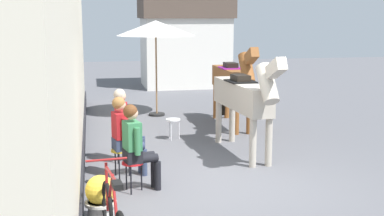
{
  "coord_description": "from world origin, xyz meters",
  "views": [
    {
      "loc": [
        -2.2,
        -7.94,
        2.73
      ],
      "look_at": [
        -0.4,
        1.2,
        1.05
      ],
      "focal_mm": 48.46,
      "sensor_mm": 36.0,
      "label": 1
    }
  ],
  "objects_px": {
    "seated_visitor_near": "(136,143)",
    "seated_visitor_middle": "(124,132)",
    "saddled_horse_far": "(233,80)",
    "flower_planter_near": "(101,198)",
    "saddled_horse_near": "(244,97)",
    "cafe_parasol": "(156,29)",
    "spare_stool_white": "(173,122)",
    "seated_visitor_far": "(125,121)"
  },
  "relations": [
    {
      "from": "seated_visitor_near",
      "to": "seated_visitor_middle",
      "type": "xyz_separation_m",
      "value": [
        -0.13,
        0.79,
        0.0
      ]
    },
    {
      "from": "saddled_horse_far",
      "to": "flower_planter_near",
      "type": "bearing_deg",
      "value": -121.49
    },
    {
      "from": "saddled_horse_far",
      "to": "saddled_horse_near",
      "type": "bearing_deg",
      "value": -100.74
    },
    {
      "from": "cafe_parasol",
      "to": "saddled_horse_near",
      "type": "bearing_deg",
      "value": -74.95
    },
    {
      "from": "cafe_parasol",
      "to": "spare_stool_white",
      "type": "bearing_deg",
      "value": -89.84
    },
    {
      "from": "saddled_horse_near",
      "to": "cafe_parasol",
      "type": "distance_m",
      "value": 4.66
    },
    {
      "from": "seated_visitor_far",
      "to": "seated_visitor_middle",
      "type": "bearing_deg",
      "value": -94.53
    },
    {
      "from": "seated_visitor_near",
      "to": "saddled_horse_far",
      "type": "xyz_separation_m",
      "value": [
        2.75,
        4.32,
        0.38
      ]
    },
    {
      "from": "saddled_horse_near",
      "to": "flower_planter_near",
      "type": "height_order",
      "value": "saddled_horse_near"
    },
    {
      "from": "seated_visitor_far",
      "to": "saddled_horse_near",
      "type": "relative_size",
      "value": 0.46
    },
    {
      "from": "seated_visitor_middle",
      "to": "flower_planter_near",
      "type": "relative_size",
      "value": 2.17
    },
    {
      "from": "seated_visitor_near",
      "to": "spare_stool_white",
      "type": "xyz_separation_m",
      "value": [
        1.1,
        3.28,
        -0.38
      ]
    },
    {
      "from": "seated_visitor_far",
      "to": "seated_visitor_near",
      "type": "bearing_deg",
      "value": -87.91
    },
    {
      "from": "seated_visitor_far",
      "to": "saddled_horse_near",
      "type": "height_order",
      "value": "saddled_horse_near"
    },
    {
      "from": "saddled_horse_far",
      "to": "flower_planter_near",
      "type": "distance_m",
      "value": 6.44
    },
    {
      "from": "saddled_horse_near",
      "to": "seated_visitor_middle",
      "type": "bearing_deg",
      "value": -158.14
    },
    {
      "from": "saddled_horse_far",
      "to": "cafe_parasol",
      "type": "relative_size",
      "value": 1.16
    },
    {
      "from": "seated_visitor_near",
      "to": "seated_visitor_middle",
      "type": "bearing_deg",
      "value": 99.63
    },
    {
      "from": "seated_visitor_far",
      "to": "saddled_horse_near",
      "type": "distance_m",
      "value": 2.36
    },
    {
      "from": "saddled_horse_near",
      "to": "saddled_horse_far",
      "type": "bearing_deg",
      "value": 79.26
    },
    {
      "from": "seated_visitor_near",
      "to": "cafe_parasol",
      "type": "xyz_separation_m",
      "value": [
        1.09,
        6.1,
        1.59
      ]
    },
    {
      "from": "saddled_horse_near",
      "to": "cafe_parasol",
      "type": "height_order",
      "value": "cafe_parasol"
    },
    {
      "from": "seated_visitor_middle",
      "to": "seated_visitor_far",
      "type": "distance_m",
      "value": 0.91
    },
    {
      "from": "flower_planter_near",
      "to": "seated_visitor_middle",
      "type": "bearing_deg",
      "value": 76.76
    },
    {
      "from": "seated_visitor_near",
      "to": "flower_planter_near",
      "type": "bearing_deg",
      "value": -117.35
    },
    {
      "from": "seated_visitor_near",
      "to": "cafe_parasol",
      "type": "height_order",
      "value": "cafe_parasol"
    },
    {
      "from": "cafe_parasol",
      "to": "seated_visitor_near",
      "type": "bearing_deg",
      "value": -100.17
    },
    {
      "from": "saddled_horse_far",
      "to": "spare_stool_white",
      "type": "relative_size",
      "value": 6.51
    },
    {
      "from": "spare_stool_white",
      "to": "seated_visitor_far",
      "type": "bearing_deg",
      "value": -126.13
    },
    {
      "from": "seated_visitor_middle",
      "to": "saddled_horse_far",
      "type": "relative_size",
      "value": 0.46
    },
    {
      "from": "seated_visitor_near",
      "to": "saddled_horse_near",
      "type": "height_order",
      "value": "saddled_horse_near"
    },
    {
      "from": "flower_planter_near",
      "to": "cafe_parasol",
      "type": "xyz_separation_m",
      "value": [
        1.68,
        7.23,
        2.03
      ]
    },
    {
      "from": "saddled_horse_far",
      "to": "seated_visitor_far",
      "type": "bearing_deg",
      "value": -136.95
    },
    {
      "from": "saddled_horse_near",
      "to": "cafe_parasol",
      "type": "relative_size",
      "value": 1.16
    },
    {
      "from": "seated_visitor_far",
      "to": "flower_planter_near",
      "type": "height_order",
      "value": "seated_visitor_far"
    },
    {
      "from": "spare_stool_white",
      "to": "flower_planter_near",
      "type": "bearing_deg",
      "value": -110.91
    },
    {
      "from": "seated_visitor_far",
      "to": "spare_stool_white",
      "type": "xyz_separation_m",
      "value": [
        1.16,
        1.59,
        -0.38
      ]
    },
    {
      "from": "flower_planter_near",
      "to": "cafe_parasol",
      "type": "height_order",
      "value": "cafe_parasol"
    },
    {
      "from": "seated_visitor_middle",
      "to": "spare_stool_white",
      "type": "relative_size",
      "value": 3.02
    },
    {
      "from": "seated_visitor_near",
      "to": "saddled_horse_far",
      "type": "bearing_deg",
      "value": 57.49
    },
    {
      "from": "saddled_horse_near",
      "to": "saddled_horse_far",
      "type": "height_order",
      "value": "same"
    },
    {
      "from": "seated_visitor_middle",
      "to": "flower_planter_near",
      "type": "bearing_deg",
      "value": -103.24
    }
  ]
}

